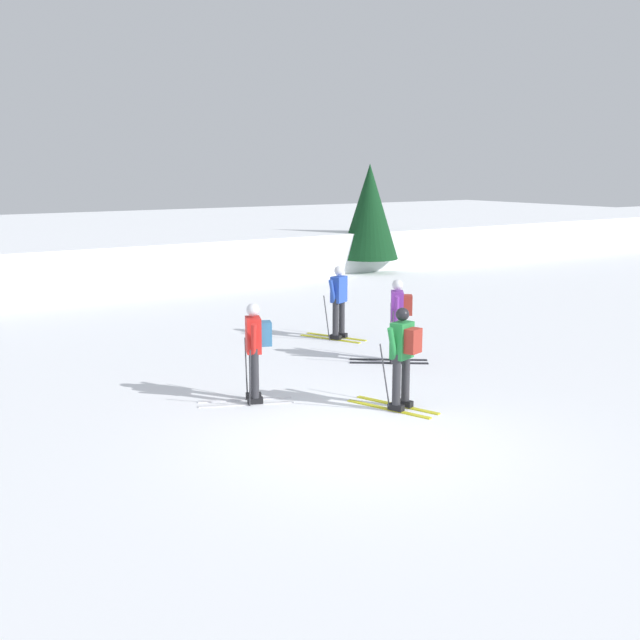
% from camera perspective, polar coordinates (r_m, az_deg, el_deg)
% --- Properties ---
extents(ground_plane, '(120.00, 120.00, 0.00)m').
position_cam_1_polar(ground_plane, '(11.63, 3.06, -8.71)').
color(ground_plane, white).
extents(far_snow_ridge, '(80.00, 6.56, 1.48)m').
position_cam_1_polar(far_snow_ridge, '(27.74, -19.68, 3.87)').
color(far_snow_ridge, white).
rests_on(far_snow_ridge, ground).
extents(skier_purple, '(1.51, 1.24, 1.71)m').
position_cam_1_polar(skier_purple, '(15.93, 5.71, 0.28)').
color(skier_purple, black).
rests_on(skier_purple, ground).
extents(skier_blue, '(0.99, 1.61, 1.71)m').
position_cam_1_polar(skier_blue, '(18.00, 1.35, 1.46)').
color(skier_blue, gold).
rests_on(skier_blue, ground).
extents(skier_red, '(1.62, 0.97, 1.71)m').
position_cam_1_polar(skier_red, '(13.18, -4.78, -2.01)').
color(skier_red, silver).
rests_on(skier_red, ground).
extents(skier_green, '(0.96, 1.63, 1.71)m').
position_cam_1_polar(skier_green, '(12.79, 6.06, -2.43)').
color(skier_green, gold).
rests_on(skier_green, ground).
extents(conifer_far_left, '(2.20, 2.20, 4.05)m').
position_cam_1_polar(conifer_far_left, '(29.65, 3.63, 7.90)').
color(conifer_far_left, '#513823').
rests_on(conifer_far_left, ground).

